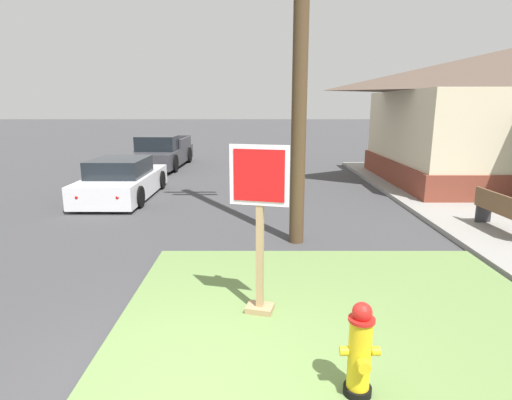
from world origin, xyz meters
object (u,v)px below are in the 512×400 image
object	(u,v)px
fire_hydrant	(360,352)
street_bench	(502,211)
parked_sedan_white	(122,181)
stop_sign	(259,232)
manhole_cover	(196,276)
pickup_truck_charcoal	(161,154)

from	to	relation	value
fire_hydrant	street_bench	size ratio (longest dim) A/B	0.57
parked_sedan_white	fire_hydrant	bearing A→B (deg)	-60.55
stop_sign	parked_sedan_white	size ratio (longest dim) A/B	0.52
stop_sign	manhole_cover	distance (m)	2.12
stop_sign	pickup_truck_charcoal	size ratio (longest dim) A/B	0.44
stop_sign	parked_sedan_white	world-z (taller)	stop_sign
parked_sedan_white	pickup_truck_charcoal	size ratio (longest dim) A/B	0.84
parked_sedan_white	manhole_cover	bearing A→B (deg)	-62.78
fire_hydrant	parked_sedan_white	size ratio (longest dim) A/B	0.22
fire_hydrant	street_bench	xyz separation A→B (m)	(4.36, 5.16, 0.05)
fire_hydrant	street_bench	distance (m)	6.75
parked_sedan_white	pickup_truck_charcoal	distance (m)	6.47
fire_hydrant	parked_sedan_white	xyz separation A→B (m)	(-5.13, 9.09, 0.00)
stop_sign	manhole_cover	world-z (taller)	stop_sign
parked_sedan_white	pickup_truck_charcoal	bearing A→B (deg)	92.02
fire_hydrant	parked_sedan_white	distance (m)	10.44
street_bench	fire_hydrant	bearing A→B (deg)	-130.24
stop_sign	pickup_truck_charcoal	xyz separation A→B (m)	(-4.42, 13.91, -0.60)
parked_sedan_white	street_bench	size ratio (longest dim) A/B	2.57
fire_hydrant	stop_sign	world-z (taller)	stop_sign
parked_sedan_white	street_bench	world-z (taller)	parked_sedan_white
stop_sign	street_bench	world-z (taller)	stop_sign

